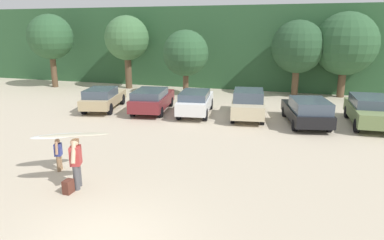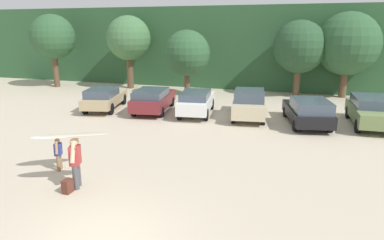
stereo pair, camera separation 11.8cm
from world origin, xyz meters
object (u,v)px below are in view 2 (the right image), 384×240
parked_car_tan (104,98)px  parked_car_maroon (153,99)px  surfboard_white (59,136)px  surfboard_cream (74,135)px  parked_car_champagne (249,103)px  parked_car_white (196,101)px  parked_car_black (308,111)px  person_child (58,152)px  person_adult (75,160)px  backpack_dropped (68,186)px  parked_car_olive_green (371,110)px

parked_car_tan → parked_car_maroon: size_ratio=0.99×
parked_car_maroon → surfboard_white: bearing=174.2°
parked_car_maroon → surfboard_cream: bearing=-178.6°
parked_car_champagne → surfboard_white: bearing=143.8°
parked_car_white → surfboard_cream: 10.94m
parked_car_champagne → parked_car_black: 3.40m
person_child → surfboard_white: size_ratio=0.63×
parked_car_white → person_adult: (-0.83, -10.94, 0.15)m
parked_car_white → backpack_dropped: size_ratio=10.43×
parked_car_olive_green → surfboard_cream: size_ratio=2.11×
parked_car_tan → person_adult: person_adult is taller
parked_car_white → parked_car_black: 6.52m
parked_car_white → person_adult: bearing=167.5°
person_child → backpack_dropped: 2.16m
parked_car_white → person_child: parked_car_white is taller
parked_car_maroon → backpack_dropped: size_ratio=10.86×
person_adult → backpack_dropped: person_adult is taller
parked_car_black → person_child: bearing=124.1°
parked_car_champagne → surfboard_cream: (-4.04, -11.08, 0.95)m
person_child → person_adult: bearing=123.4°
surfboard_white → backpack_dropped: surfboard_white is taller
parked_car_black → surfboard_cream: surfboard_cream is taller
parked_car_black → backpack_dropped: size_ratio=10.90×
parked_car_maroon → person_adult: (2.00, -10.85, 0.16)m
parked_car_champagne → surfboard_white: parked_car_champagne is taller
parked_car_white → parked_car_champagne: (3.19, 0.22, 0.05)m
parked_car_white → person_adult: person_adult is taller
parked_car_maroon → parked_car_olive_green: size_ratio=1.02×
parked_car_champagne → person_adult: size_ratio=2.83×
parked_car_champagne → person_child: 11.52m
parked_car_black → parked_car_tan: bearing=77.3°
parked_car_white → surfboard_white: (-2.28, -9.84, 0.53)m
parked_car_black → parked_car_olive_green: (3.25, 0.91, 0.06)m
parked_car_champagne → surfboard_white: (-5.47, -10.06, 0.48)m
parked_car_maroon → surfboard_cream: surfboard_cream is taller
parked_car_olive_green → surfboard_cream: surfboard_cream is taller
parked_car_olive_green → parked_car_champagne: bearing=88.9°
parked_car_maroon → parked_car_black: parked_car_black is taller
parked_car_white → parked_car_olive_green: bearing=-95.8°
parked_car_white → backpack_dropped: bearing=167.4°
surfboard_cream → backpack_dropped: 1.67m
parked_car_maroon → surfboard_white: parked_car_maroon is taller
backpack_dropped → parked_car_olive_green: bearing=47.9°
person_adult → parked_car_olive_green: bearing=-154.7°
parked_car_tan → backpack_dropped: parked_car_tan is taller
parked_car_black → parked_car_olive_green: parked_car_olive_green is taller
parked_car_white → surfboard_white: parked_car_white is taller
surfboard_cream → backpack_dropped: bearing=61.1°
person_adult → person_child: 1.88m
parked_car_maroon → person_child: bearing=173.8°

